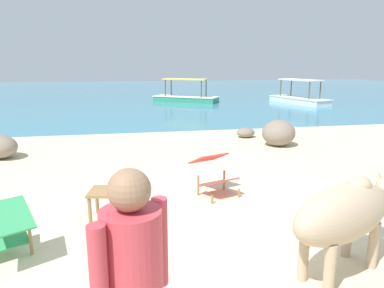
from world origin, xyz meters
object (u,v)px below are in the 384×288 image
at_px(deck_chair_far, 213,171).
at_px(boat_green, 186,97).
at_px(low_bench_table, 117,195).
at_px(deck_chair_near, 2,228).
at_px(cow, 346,212).
at_px(bottle, 122,183).
at_px(boat_white, 299,98).

xyz_separation_m(deck_chair_far, boat_green, (1.96, 14.28, -0.13)).
relative_size(low_bench_table, boat_green, 0.22).
bearing_deg(deck_chair_near, cow, -133.29).
distance_m(bottle, deck_chair_near, 1.53).
relative_size(cow, boat_green, 0.47).
height_order(cow, low_bench_table, cow).
distance_m(bottle, boat_green, 15.42).
distance_m(low_bench_table, deck_chair_far, 1.69).
distance_m(deck_chair_far, boat_green, 14.42).
bearing_deg(low_bench_table, deck_chair_far, 35.17).
height_order(cow, deck_chair_near, cow).
xyz_separation_m(low_bench_table, deck_chair_far, (1.54, 0.70, 0.04)).
xyz_separation_m(deck_chair_near, deck_chair_far, (2.74, 1.57, 0.00)).
bearing_deg(deck_chair_far, cow, -2.70).
relative_size(deck_chair_near, boat_green, 0.25).
height_order(low_bench_table, boat_white, boat_white).
bearing_deg(bottle, low_bench_table, 147.27).
height_order(deck_chair_far, boat_white, boat_white).
bearing_deg(deck_chair_far, low_bench_table, -85.33).
bearing_deg(deck_chair_near, boat_green, -45.77).
bearing_deg(deck_chair_far, boat_green, 152.40).
bearing_deg(low_bench_table, bottle, -22.02).
height_order(boat_green, boat_white, same).
distance_m(deck_chair_near, deck_chair_far, 3.16).
distance_m(cow, boat_green, 16.78).
xyz_separation_m(cow, deck_chair_far, (-0.75, 2.45, -0.28)).
xyz_separation_m(cow, bottle, (-2.21, 1.70, -0.13)).
height_order(deck_chair_near, deck_chair_far, same).
height_order(low_bench_table, deck_chair_far, deck_chair_far).
relative_size(cow, boat_white, 0.46).
xyz_separation_m(bottle, deck_chair_near, (-1.28, -0.83, -0.15)).
height_order(low_bench_table, bottle, bottle).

